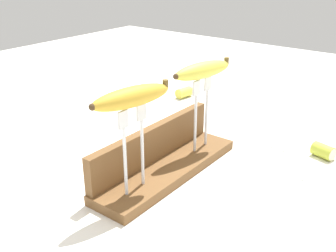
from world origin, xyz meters
TOP-DOWN VIEW (x-y plane):
  - ground_plane at (0.00, 0.00)m, footprint 3.00×3.00m
  - wooden_board at (0.00, 0.00)m, footprint 0.42×0.11m
  - board_backstop at (0.00, 0.05)m, footprint 0.41×0.02m
  - fork_stand_left at (-0.12, -0.01)m, footprint 0.08×0.01m
  - fork_stand_right at (0.12, -0.01)m, footprint 0.08×0.01m
  - banana_raised_left at (-0.12, -0.01)m, footprint 0.18×0.08m
  - banana_raised_right at (0.12, -0.01)m, footprint 0.18×0.08m
  - fork_fallen_near at (0.25, -0.19)m, footprint 0.14×0.14m
  - banana_chunk_near at (0.31, -0.26)m, footprint 0.05×0.06m
  - banana_chunk_far at (0.47, 0.29)m, footprint 0.07×0.04m

SIDE VIEW (x-z plane):
  - ground_plane at x=0.00m, z-range 0.00..0.00m
  - fork_fallen_near at x=0.25m, z-range 0.00..0.01m
  - wooden_board at x=0.00m, z-range 0.00..0.02m
  - banana_chunk_near at x=0.31m, z-range 0.00..0.04m
  - banana_chunk_far at x=0.47m, z-range 0.00..0.04m
  - board_backstop at x=0.00m, z-range 0.02..0.11m
  - fork_stand_right at x=0.12m, z-range 0.04..0.23m
  - fork_stand_left at x=-0.12m, z-range 0.04..0.23m
  - banana_raised_right at x=0.12m, z-range 0.21..0.25m
  - banana_raised_left at x=-0.12m, z-range 0.21..0.25m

